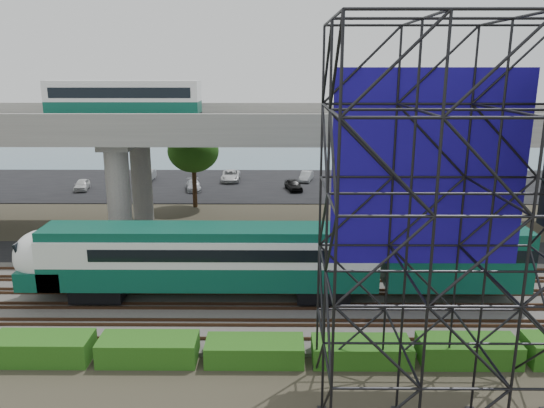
{
  "coord_description": "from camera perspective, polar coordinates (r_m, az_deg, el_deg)",
  "views": [
    {
      "loc": [
        1.98,
        -26.64,
        13.44
      ],
      "look_at": [
        1.73,
        6.0,
        4.97
      ],
      "focal_mm": 35.0,
      "sensor_mm": 36.0,
      "label": 1
    }
  ],
  "objects": [
    {
      "name": "parked_cars",
      "position": [
        61.89,
        -1.39,
        2.64
      ],
      "size": [
        39.52,
        9.28,
        1.29
      ],
      "color": "silver",
      "rests_on": "parking_lot"
    },
    {
      "name": "overpass",
      "position": [
        43.04,
        -3.22,
        7.55
      ],
      "size": [
        80.0,
        12.0,
        12.4
      ],
      "color": "#9E9B93",
      "rests_on": "ground"
    },
    {
      "name": "scaffold_tower",
      "position": [
        20.6,
        18.5,
        -3.07
      ],
      "size": [
        9.36,
        6.36,
        15.0
      ],
      "color": "black",
      "rests_on": "ground"
    },
    {
      "name": "rail_tracks",
      "position": [
        31.58,
        -3.25,
        -10.11
      ],
      "size": [
        90.0,
        9.52,
        0.16
      ],
      "color": "#472D1E",
      "rests_on": "ballast_bed"
    },
    {
      "name": "trees",
      "position": [
        44.02,
        -8.28,
        4.1
      ],
      "size": [
        40.94,
        16.94,
        7.69
      ],
      "color": "#382314",
      "rests_on": "ground"
    },
    {
      "name": "commuter_train",
      "position": [
        30.57,
        -2.71,
        -5.68
      ],
      "size": [
        29.3,
        3.06,
        4.3
      ],
      "color": "black",
      "rests_on": "rail_tracks"
    },
    {
      "name": "parking_lot",
      "position": [
        62.13,
        -1.41,
        2.09
      ],
      "size": [
        90.0,
        18.0,
        0.08
      ],
      "primitive_type": "cube",
      "color": "black",
      "rests_on": "ground"
    },
    {
      "name": "ballast_bed",
      "position": [
        31.65,
        -3.25,
        -10.41
      ],
      "size": [
        90.0,
        12.0,
        0.2
      ],
      "primitive_type": "cube",
      "color": "slate",
      "rests_on": "ground"
    },
    {
      "name": "hedge_strip",
      "position": [
        25.8,
        -1.86,
        -15.41
      ],
      "size": [
        34.6,
        1.8,
        1.2
      ],
      "color": "#1F5012",
      "rests_on": "ground"
    },
    {
      "name": "suv",
      "position": [
        41.62,
        -22.33,
        -4.29
      ],
      "size": [
        5.26,
        2.79,
        1.41
      ],
      "primitive_type": "imported",
      "rotation": [
        0.0,
        0.0,
        1.48
      ],
      "color": "black",
      "rests_on": "service_road"
    },
    {
      "name": "service_road",
      "position": [
        39.53,
        -2.48,
        -5.29
      ],
      "size": [
        90.0,
        5.0,
        0.08
      ],
      "primitive_type": "cube",
      "color": "black",
      "rests_on": "ground"
    },
    {
      "name": "ground",
      "position": [
        29.9,
        -3.49,
        -12.2
      ],
      "size": [
        140.0,
        140.0,
        0.0
      ],
      "primitive_type": "plane",
      "color": "#474233",
      "rests_on": "ground"
    },
    {
      "name": "harbor_water",
      "position": [
        83.74,
        -0.93,
        5.32
      ],
      "size": [
        140.0,
        40.0,
        0.03
      ],
      "primitive_type": "cube",
      "color": "slate",
      "rests_on": "ground"
    }
  ]
}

